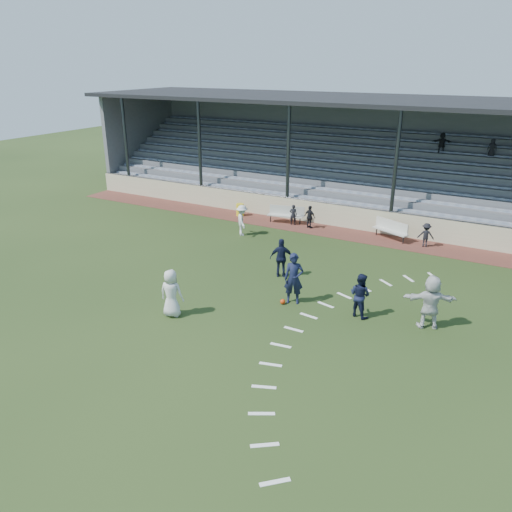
{
  "coord_description": "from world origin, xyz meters",
  "views": [
    {
      "loc": [
        8.95,
        -13.69,
        8.56
      ],
      "look_at": [
        0.0,
        2.5,
        1.3
      ],
      "focal_mm": 35.0,
      "sensor_mm": 36.0,
      "label": 1
    }
  ],
  "objects_px": {
    "bench_right": "(391,228)",
    "player_white_lead": "(171,293)",
    "trash_bin": "(240,210)",
    "bench_left": "(286,213)",
    "football": "(283,302)",
    "player_navy_lead": "(294,279)"
  },
  "relations": [
    {
      "from": "football",
      "to": "bench_right",
      "type": "bearing_deg",
      "value": 80.34
    },
    {
      "from": "football",
      "to": "player_navy_lead",
      "type": "xyz_separation_m",
      "value": [
        0.29,
        0.31,
        0.89
      ]
    },
    {
      "from": "bench_left",
      "to": "bench_right",
      "type": "bearing_deg",
      "value": -10.97
    },
    {
      "from": "football",
      "to": "player_navy_lead",
      "type": "height_order",
      "value": "player_navy_lead"
    },
    {
      "from": "trash_bin",
      "to": "player_white_lead",
      "type": "xyz_separation_m",
      "value": [
        4.18,
        -11.82,
        0.5
      ]
    },
    {
      "from": "bench_left",
      "to": "player_white_lead",
      "type": "relative_size",
      "value": 1.16
    },
    {
      "from": "trash_bin",
      "to": "player_white_lead",
      "type": "bearing_deg",
      "value": -70.52
    },
    {
      "from": "football",
      "to": "player_navy_lead",
      "type": "bearing_deg",
      "value": 47.44
    },
    {
      "from": "player_white_lead",
      "to": "trash_bin",
      "type": "bearing_deg",
      "value": -81.88
    },
    {
      "from": "trash_bin",
      "to": "football",
      "type": "relative_size",
      "value": 3.58
    },
    {
      "from": "bench_left",
      "to": "football",
      "type": "distance_m",
      "value": 10.14
    },
    {
      "from": "bench_left",
      "to": "bench_right",
      "type": "xyz_separation_m",
      "value": [
        5.87,
        0.14,
        0.0
      ]
    },
    {
      "from": "player_navy_lead",
      "to": "bench_left",
      "type": "bearing_deg",
      "value": 95.76
    },
    {
      "from": "bench_left",
      "to": "player_navy_lead",
      "type": "height_order",
      "value": "player_navy_lead"
    },
    {
      "from": "bench_left",
      "to": "player_white_lead",
      "type": "distance_m",
      "value": 11.96
    },
    {
      "from": "football",
      "to": "player_navy_lead",
      "type": "distance_m",
      "value": 0.99
    },
    {
      "from": "trash_bin",
      "to": "bench_left",
      "type": "bearing_deg",
      "value": 1.58
    },
    {
      "from": "bench_right",
      "to": "player_white_lead",
      "type": "relative_size",
      "value": 1.13
    },
    {
      "from": "trash_bin",
      "to": "football",
      "type": "height_order",
      "value": "trash_bin"
    },
    {
      "from": "bench_left",
      "to": "player_navy_lead",
      "type": "relative_size",
      "value": 1.03
    },
    {
      "from": "trash_bin",
      "to": "player_white_lead",
      "type": "height_order",
      "value": "player_white_lead"
    },
    {
      "from": "bench_left",
      "to": "bench_right",
      "type": "height_order",
      "value": "same"
    }
  ]
}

